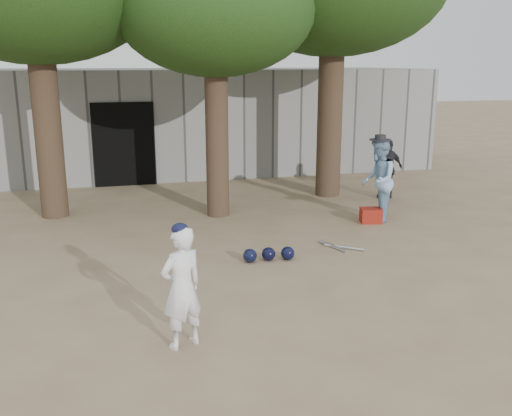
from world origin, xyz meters
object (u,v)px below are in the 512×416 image
object	(u,v)px
boy_player	(182,288)
spectator_dark	(388,169)
spectator_blue	(378,181)
red_bag	(371,215)

from	to	relation	value
boy_player	spectator_dark	distance (m)	8.43
boy_player	spectator_blue	world-z (taller)	spectator_blue
spectator_blue	spectator_dark	world-z (taller)	spectator_blue
red_bag	spectator_dark	bearing A→B (deg)	55.02
boy_player	red_bag	bearing A→B (deg)	-161.02
spectator_dark	red_bag	size ratio (longest dim) A/B	3.45
boy_player	spectator_dark	size ratio (longest dim) A/B	1.00
boy_player	spectator_blue	bearing A→B (deg)	-161.59
spectator_dark	spectator_blue	bearing A→B (deg)	44.76
boy_player	spectator_dark	bearing A→B (deg)	-157.98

